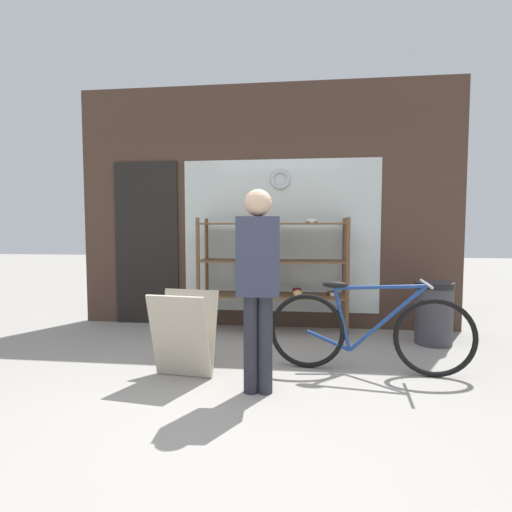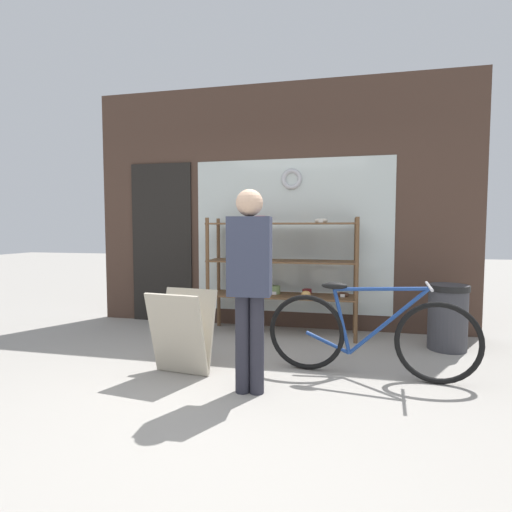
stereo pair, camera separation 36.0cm
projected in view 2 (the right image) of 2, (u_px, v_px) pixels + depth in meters
ground_plane at (217, 409)px, 2.76m from camera, size 30.00×30.00×0.00m
storefront_facade at (272, 210)px, 5.03m from camera, size 4.79×0.13×3.04m
display_case at (283, 264)px, 4.68m from camera, size 1.74×0.46×1.40m
bicycle at (368, 334)px, 3.35m from camera, size 1.73×0.46×0.80m
sandwich_board at (182, 332)px, 3.42m from camera, size 0.54×0.43×0.71m
pedestrian at (250, 276)px, 2.98m from camera, size 0.33×0.20×1.54m
trash_bin at (448, 314)px, 4.10m from camera, size 0.41×0.41×0.67m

